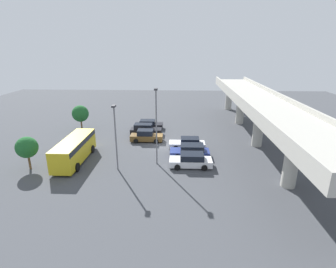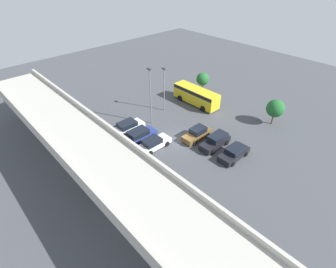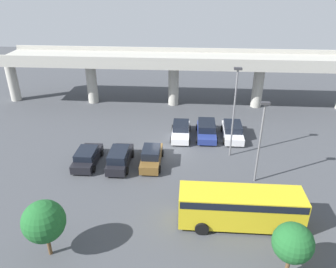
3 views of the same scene
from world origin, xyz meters
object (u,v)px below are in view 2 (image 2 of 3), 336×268
at_px(parked_car_3, 154,143).
at_px(tree_front_left, 275,108).
at_px(parked_car_1, 216,141).
at_px(parked_car_5, 128,127).
at_px(parked_car_4, 139,135).
at_px(lamp_post_near_aisle, 150,93).
at_px(tree_front_centre, 203,79).
at_px(shuttle_bus, 196,95).
at_px(parked_car_0, 234,153).
at_px(parked_car_2, 197,134).
at_px(lamp_post_mid_lot, 164,86).

xyz_separation_m(parked_car_3, tree_front_left, (-7.71, -17.14, 1.97)).
relative_size(parked_car_1, parked_car_5, 0.99).
bearing_deg(tree_front_left, parked_car_4, 58.85).
bearing_deg(lamp_post_near_aisle, tree_front_centre, -81.91).
xyz_separation_m(parked_car_1, shuttle_bus, (10.05, -7.10, 0.81)).
distance_m(parked_car_0, shuttle_bus, 15.04).
distance_m(parked_car_2, parked_car_5, 10.11).
bearing_deg(parked_car_2, parked_car_3, -23.16).
distance_m(parked_car_1, lamp_post_near_aisle, 11.50).
distance_m(parked_car_0, lamp_post_mid_lot, 15.69).
height_order(parked_car_2, tree_front_left, tree_front_left).
relative_size(parked_car_3, lamp_post_near_aisle, 0.54).
height_order(parked_car_2, parked_car_4, parked_car_2).
bearing_deg(lamp_post_near_aisle, parked_car_2, -164.10).
height_order(shuttle_bus, tree_front_left, tree_front_left).
height_order(tree_front_left, tree_front_centre, tree_front_left).
bearing_deg(lamp_post_near_aisle, shuttle_bus, -91.81).
xyz_separation_m(parked_car_2, lamp_post_near_aisle, (7.47, 2.13, 4.30)).
relative_size(lamp_post_near_aisle, tree_front_left, 2.19).
relative_size(parked_car_0, parked_car_1, 0.96).
relative_size(parked_car_3, lamp_post_mid_lot, 0.65).
bearing_deg(parked_car_2, lamp_post_mid_lot, -102.80).
relative_size(parked_car_2, tree_front_left, 1.15).
xyz_separation_m(parked_car_3, tree_front_centre, (6.95, -17.73, 1.87)).
relative_size(parked_car_2, parked_car_3, 0.97).
distance_m(lamp_post_mid_lot, tree_front_centre, 9.93).
relative_size(parked_car_2, shuttle_bus, 0.54).
height_order(parked_car_4, tree_front_centre, tree_front_centre).
xyz_separation_m(parked_car_0, shuttle_bus, (13.15, -7.25, 0.94)).
xyz_separation_m(parked_car_0, parked_car_4, (11.28, 6.47, 0.06)).
bearing_deg(parked_car_3, tree_front_centre, 21.40).
relative_size(shuttle_bus, lamp_post_mid_lot, 1.18).
bearing_deg(parked_car_4, lamp_post_mid_lot, 25.40).
bearing_deg(lamp_post_mid_lot, parked_car_3, 130.01).
height_order(parked_car_2, lamp_post_near_aisle, lamp_post_near_aisle).
bearing_deg(tree_front_left, lamp_post_mid_lot, 32.53).
height_order(parked_car_4, lamp_post_mid_lot, lamp_post_mid_lot).
bearing_deg(tree_front_left, parked_car_5, 52.49).
relative_size(parked_car_3, tree_front_left, 1.19).
height_order(parked_car_3, tree_front_centre, tree_front_centre).
relative_size(parked_car_2, lamp_post_near_aisle, 0.52).
xyz_separation_m(parked_car_0, lamp_post_near_aisle, (13.45, 2.49, 4.39)).
relative_size(parked_car_4, lamp_post_mid_lot, 0.66).
relative_size(parked_car_4, lamp_post_near_aisle, 0.55).
relative_size(shuttle_bus, tree_front_left, 2.14).
bearing_deg(parked_car_3, parked_car_1, -40.26).
relative_size(parked_car_1, tree_front_left, 1.18).
bearing_deg(parked_car_1, shuttle_bus, -125.26).
bearing_deg(tree_front_centre, parked_car_5, 94.35).
bearing_deg(parked_car_5, tree_front_centre, 4.35).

